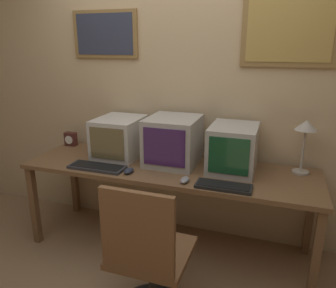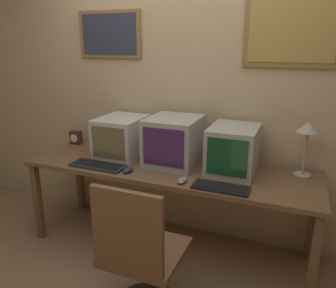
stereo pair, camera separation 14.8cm
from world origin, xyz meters
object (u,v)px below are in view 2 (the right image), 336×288
Objects in this scene: monitor_left at (122,136)px; keyboard_main at (98,165)px; mouse_near_keyboard at (128,170)px; desk_clock at (76,138)px; office_chair at (141,264)px; desk_lamp at (308,134)px; mouse_far_corner at (182,180)px; monitor_center at (174,141)px; monitor_right at (233,149)px; keyboard_side at (221,187)px.

monitor_left reaches higher than keyboard_main.
mouse_near_keyboard is at bearing -1.41° from keyboard_main.
desk_clock is 0.13× the size of office_chair.
office_chair is (0.39, -0.57, -0.35)m from mouse_near_keyboard.
office_chair is (1.23, -1.03, -0.40)m from desk_clock.
monitor_left reaches higher than office_chair.
monitor_left is at bearing -176.49° from desk_lamp.
office_chair reaches higher than mouse_far_corner.
monitor_right is (0.49, 0.00, -0.02)m from monitor_center.
desk_lamp is (0.51, 0.46, 0.32)m from keyboard_side.
office_chair reaches higher than desk_clock.
monitor_left is at bearing 152.40° from mouse_far_corner.
mouse_far_corner is at bearing -3.14° from mouse_near_keyboard.
keyboard_side is 2.97× the size of desk_clock.
mouse_near_keyboard reaches higher than mouse_far_corner.
monitor_right is at bearing 17.69° from keyboard_main.
mouse_far_corner is at bearing -128.39° from monitor_right.
keyboard_main is 0.95m from office_chair.
desk_clock is (-0.56, 0.45, 0.05)m from keyboard_main.
monitor_center reaches higher than monitor_right.
monitor_center is 1.11m from desk_clock.
desk_lamp is at bearing 3.51° from monitor_left.
office_chair is (-0.35, -0.54, -0.34)m from keyboard_side.
keyboard_side is at bearing -90.35° from monitor_right.
keyboard_side is 1.65m from desk_clock.
monitor_center is at bearing -6.93° from desk_clock.
desk_lamp is at bearing 19.15° from mouse_near_keyboard.
monitor_left is 0.62m from desk_clock.
mouse_far_corner is at bearing -2.48° from keyboard_main.
monitor_left is 0.99× the size of keyboard_main.
keyboard_side is 0.40× the size of office_chair.
mouse_near_keyboard is (0.28, -0.01, 0.01)m from keyboard_main.
desk_lamp is (1.25, 0.43, 0.31)m from mouse_near_keyboard.
monitor_right reaches higher than desk_clock.
desk_clock is (-1.09, 0.13, -0.13)m from monitor_center.
mouse_far_corner is at bearing -149.96° from desk_lamp.
keyboard_side is 0.93× the size of desk_lamp.
keyboard_side is at bearing -36.27° from monitor_center.
desk_clock is (-0.59, 0.12, -0.11)m from monitor_left.
mouse_near_keyboard is 0.46m from mouse_far_corner.
desk_lamp is at bearing 15.58° from keyboard_main.
monitor_right is at bearing -4.63° from desk_clock.
monitor_right is 1.09m from office_chair.
monitor_left reaches higher than keyboard_side.
office_chair is at bearing -97.19° from mouse_far_corner.
keyboard_main is 1.02m from keyboard_side.
monitor_right is 0.40m from keyboard_side.
mouse_near_keyboard reaches higher than keyboard_main.
desk_clock is at bearing 151.27° from mouse_near_keyboard.
keyboard_main is at bearing -96.08° from monitor_left.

